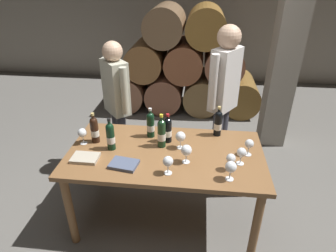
# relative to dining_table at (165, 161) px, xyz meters

# --- Properties ---
(ground_plane) EXTENTS (14.00, 14.00, 0.00)m
(ground_plane) POSITION_rel_dining_table_xyz_m (0.00, 0.00, -0.67)
(ground_plane) COLOR #66635E
(cellar_back_wall) EXTENTS (10.00, 0.24, 2.80)m
(cellar_back_wall) POSITION_rel_dining_table_xyz_m (0.00, 4.20, 0.73)
(cellar_back_wall) COLOR gray
(cellar_back_wall) RESTS_ON ground_plane
(barrel_stack) EXTENTS (2.49, 0.90, 1.69)m
(barrel_stack) POSITION_rel_dining_table_xyz_m (-0.00, 2.60, 0.06)
(barrel_stack) COLOR brown
(barrel_stack) RESTS_ON ground_plane
(stone_pillar) EXTENTS (0.32, 0.32, 2.60)m
(stone_pillar) POSITION_rel_dining_table_xyz_m (1.30, 1.60, 0.63)
(stone_pillar) COLOR gray
(stone_pillar) RESTS_ON ground_plane
(dining_table) EXTENTS (1.70, 0.90, 0.76)m
(dining_table) POSITION_rel_dining_table_xyz_m (0.00, 0.00, 0.00)
(dining_table) COLOR brown
(dining_table) RESTS_ON ground_plane
(wine_bottle_0) EXTENTS (0.07, 0.07, 0.29)m
(wine_bottle_0) POSITION_rel_dining_table_xyz_m (-0.17, 0.25, 0.22)
(wine_bottle_0) COLOR black
(wine_bottle_0) RESTS_ON dining_table
(wine_bottle_1) EXTENTS (0.07, 0.07, 0.30)m
(wine_bottle_1) POSITION_rel_dining_table_xyz_m (-0.48, 0.00, 0.22)
(wine_bottle_1) COLOR black
(wine_bottle_1) RESTS_ON dining_table
(wine_bottle_2) EXTENTS (0.07, 0.07, 0.28)m
(wine_bottle_2) POSITION_rel_dining_table_xyz_m (0.00, 0.18, 0.21)
(wine_bottle_2) COLOR black
(wine_bottle_2) RESTS_ON dining_table
(wine_bottle_3) EXTENTS (0.07, 0.07, 0.32)m
(wine_bottle_3) POSITION_rel_dining_table_xyz_m (-0.04, 0.09, 0.23)
(wine_bottle_3) COLOR #19381E
(wine_bottle_3) RESTS_ON dining_table
(wine_bottle_4) EXTENTS (0.07, 0.07, 0.30)m
(wine_bottle_4) POSITION_rel_dining_table_xyz_m (0.46, 0.35, 0.22)
(wine_bottle_4) COLOR black
(wine_bottle_4) RESTS_ON dining_table
(wine_bottle_5) EXTENTS (0.07, 0.07, 0.29)m
(wine_bottle_5) POSITION_rel_dining_table_xyz_m (-0.66, 0.10, 0.22)
(wine_bottle_5) COLOR black
(wine_bottle_5) RESTS_ON dining_table
(wine_glass_0) EXTENTS (0.09, 0.09, 0.16)m
(wine_glass_0) POSITION_rel_dining_table_xyz_m (0.19, -0.13, 0.21)
(wine_glass_0) COLOR white
(wine_glass_0) RESTS_ON dining_table
(wine_glass_1) EXTENTS (0.08, 0.08, 0.15)m
(wine_glass_1) POSITION_rel_dining_table_xyz_m (-0.76, 0.05, 0.20)
(wine_glass_1) COLOR white
(wine_glass_1) RESTS_ON dining_table
(wine_glass_2) EXTENTS (0.08, 0.08, 0.15)m
(wine_glass_2) POSITION_rel_dining_table_xyz_m (0.71, 0.04, 0.20)
(wine_glass_2) COLOR white
(wine_glass_2) RESTS_ON dining_table
(wine_glass_3) EXTENTS (0.08, 0.08, 0.15)m
(wine_glass_3) POSITION_rel_dining_table_xyz_m (0.63, -0.10, 0.20)
(wine_glass_3) COLOR white
(wine_glass_3) RESTS_ON dining_table
(wine_glass_4) EXTENTS (0.07, 0.07, 0.15)m
(wine_glass_4) POSITION_rel_dining_table_xyz_m (0.54, -0.19, 0.20)
(wine_glass_4) COLOR white
(wine_glass_4) RESTS_ON dining_table
(wine_glass_5) EXTENTS (0.09, 0.09, 0.16)m
(wine_glass_5) POSITION_rel_dining_table_xyz_m (0.53, -0.31, 0.20)
(wine_glass_5) COLOR white
(wine_glass_5) RESTS_ON dining_table
(wine_glass_6) EXTENTS (0.08, 0.08, 0.16)m
(wine_glass_6) POSITION_rel_dining_table_xyz_m (0.06, -0.29, 0.20)
(wine_glass_6) COLOR white
(wine_glass_6) RESTS_ON dining_table
(wine_glass_7) EXTENTS (0.09, 0.09, 0.16)m
(wine_glass_7) POSITION_rel_dining_table_xyz_m (0.12, 0.08, 0.21)
(wine_glass_7) COLOR white
(wine_glass_7) RESTS_ON dining_table
(tasting_notebook) EXTENTS (0.24, 0.19, 0.03)m
(tasting_notebook) POSITION_rel_dining_table_xyz_m (-0.31, -0.23, 0.11)
(tasting_notebook) COLOR #4C5670
(tasting_notebook) RESTS_ON dining_table
(leather_ledger) EXTENTS (0.22, 0.16, 0.03)m
(leather_ledger) POSITION_rel_dining_table_xyz_m (-0.65, -0.18, 0.11)
(leather_ledger) COLOR #B2A893
(leather_ledger) RESTS_ON dining_table
(sommelier_presenting) EXTENTS (0.33, 0.42, 1.72)m
(sommelier_presenting) POSITION_rel_dining_table_xyz_m (0.52, 0.75, 0.37)
(sommelier_presenting) COLOR #383842
(sommelier_presenting) RESTS_ON ground_plane
(taster_seated_left) EXTENTS (0.35, 0.39, 1.54)m
(taster_seated_left) POSITION_rel_dining_table_xyz_m (-0.62, 0.72, 0.25)
(taster_seated_left) COLOR #383842
(taster_seated_left) RESTS_ON ground_plane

